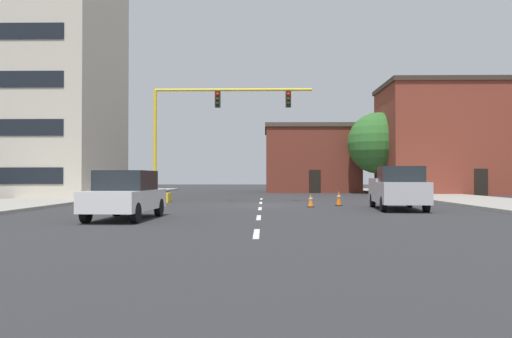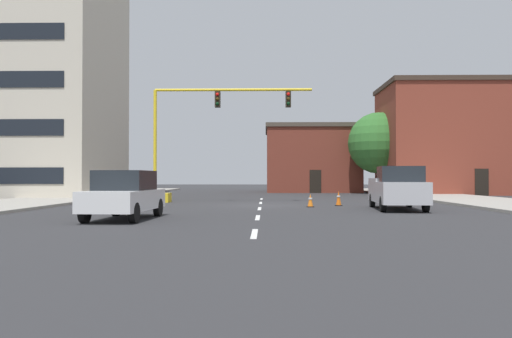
# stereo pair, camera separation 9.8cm
# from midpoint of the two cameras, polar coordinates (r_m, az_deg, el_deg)

# --- Properties ---
(ground_plane) EXTENTS (160.00, 160.00, 0.00)m
(ground_plane) POSITION_cam_midpoint_polar(r_m,az_deg,el_deg) (27.84, 0.57, -4.00)
(ground_plane) COLOR #2D2D30
(sidewalk_left) EXTENTS (6.00, 56.00, 0.14)m
(sidewalk_left) POSITION_cam_midpoint_polar(r_m,az_deg,el_deg) (38.31, -19.65, -3.00)
(sidewalk_left) COLOR #9E998E
(sidewalk_left) RESTS_ON ground_plane
(sidewalk_right) EXTENTS (6.00, 56.00, 0.14)m
(sidewalk_right) POSITION_cam_midpoint_polar(r_m,az_deg,el_deg) (38.13, 21.12, -3.00)
(sidewalk_right) COLOR #9E998E
(sidewalk_right) RESTS_ON ground_plane
(lane_stripe_seg_0) EXTENTS (0.16, 2.40, 0.01)m
(lane_stripe_seg_0) POSITION_cam_midpoint_polar(r_m,az_deg,el_deg) (13.88, 0.02, -7.10)
(lane_stripe_seg_0) COLOR silver
(lane_stripe_seg_0) RESTS_ON ground_plane
(lane_stripe_seg_1) EXTENTS (0.16, 2.40, 0.01)m
(lane_stripe_seg_1) POSITION_cam_midpoint_polar(r_m,az_deg,el_deg) (19.36, 0.33, -5.35)
(lane_stripe_seg_1) COLOR silver
(lane_stripe_seg_1) RESTS_ON ground_plane
(lane_stripe_seg_2) EXTENTS (0.16, 2.40, 0.01)m
(lane_stripe_seg_2) POSITION_cam_midpoint_polar(r_m,az_deg,el_deg) (24.85, 0.50, -4.36)
(lane_stripe_seg_2) COLOR silver
(lane_stripe_seg_2) RESTS_ON ground_plane
(lane_stripe_seg_3) EXTENTS (0.16, 2.40, 0.01)m
(lane_stripe_seg_3) POSITION_cam_midpoint_polar(r_m,az_deg,el_deg) (30.34, 0.61, -3.74)
(lane_stripe_seg_3) COLOR silver
(lane_stripe_seg_3) RESTS_ON ground_plane
(lane_stripe_seg_4) EXTENTS (0.16, 2.40, 0.01)m
(lane_stripe_seg_4) POSITION_cam_midpoint_polar(r_m,az_deg,el_deg) (35.83, 0.69, -3.30)
(lane_stripe_seg_4) COLOR silver
(lane_stripe_seg_4) RESTS_ON ground_plane
(building_tall_left) EXTENTS (13.82, 12.15, 19.52)m
(building_tall_left) POSITION_cam_midpoint_polar(r_m,az_deg,el_deg) (44.90, -24.10, 9.78)
(building_tall_left) COLOR beige
(building_tall_left) RESTS_ON ground_plane
(building_brick_center) EXTENTS (9.45, 10.21, 6.73)m
(building_brick_center) POSITION_cam_midpoint_polar(r_m,az_deg,el_deg) (54.53, 6.09, 1.07)
(building_brick_center) COLOR brown
(building_brick_center) RESTS_ON ground_plane
(building_row_right) EXTENTS (14.09, 8.52, 9.81)m
(building_row_right) POSITION_cam_midpoint_polar(r_m,az_deg,el_deg) (49.83, 21.74, 3.09)
(building_row_right) COLOR brown
(building_row_right) RESTS_ON ground_plane
(traffic_signal_gantry) EXTENTS (10.32, 1.20, 6.83)m
(traffic_signal_gantry) POSITION_cam_midpoint_polar(r_m,az_deg,el_deg) (31.47, -8.47, 0.59)
(traffic_signal_gantry) COLOR yellow
(traffic_signal_gantry) RESTS_ON ground_plane
(tree_right_far) EXTENTS (5.59, 5.59, 7.42)m
(tree_right_far) POSITION_cam_midpoint_polar(r_m,az_deg,el_deg) (48.57, 13.38, 2.79)
(tree_right_far) COLOR #4C3823
(tree_right_far) RESTS_ON ground_plane
(pickup_truck_silver) EXTENTS (2.43, 5.54, 1.99)m
(pickup_truck_silver) POSITION_cam_midpoint_polar(r_m,az_deg,el_deg) (24.93, 15.34, -2.09)
(pickup_truck_silver) COLOR #BCBCC1
(pickup_truck_silver) RESTS_ON ground_plane
(sedan_white_near_left) EXTENTS (2.07, 4.58, 1.74)m
(sedan_white_near_left) POSITION_cam_midpoint_polar(r_m,az_deg,el_deg) (19.10, -14.09, -2.72)
(sedan_white_near_left) COLOR white
(sedan_white_near_left) RESTS_ON ground_plane
(traffic_cone_roadside_a) EXTENTS (0.36, 0.36, 0.67)m
(traffic_cone_roadside_a) POSITION_cam_midpoint_polar(r_m,az_deg,el_deg) (26.25, 6.09, -3.46)
(traffic_cone_roadside_a) COLOR black
(traffic_cone_roadside_a) RESTS_ON ground_plane
(traffic_cone_roadside_b) EXTENTS (0.36, 0.36, 0.79)m
(traffic_cone_roadside_b) POSITION_cam_midpoint_polar(r_m,az_deg,el_deg) (27.64, 9.15, -3.21)
(traffic_cone_roadside_b) COLOR black
(traffic_cone_roadside_b) RESTS_ON ground_plane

